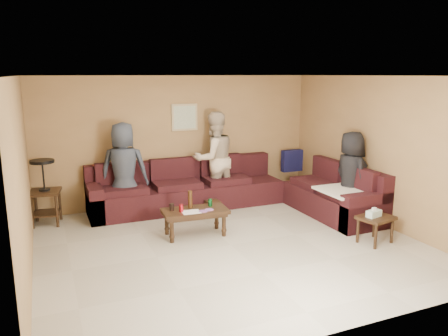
% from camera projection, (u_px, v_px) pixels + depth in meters
% --- Properties ---
extents(room, '(5.60, 5.50, 2.50)m').
position_uv_depth(room, '(231.00, 136.00, 6.23)').
color(room, '#ABA691').
rests_on(room, ground).
extents(sectional_sofa, '(4.65, 2.90, 0.97)m').
position_uv_depth(sectional_sofa, '(238.00, 194.00, 8.19)').
color(sectional_sofa, black).
rests_on(sectional_sofa, ground).
extents(coffee_table, '(1.06, 0.58, 0.71)m').
position_uv_depth(coffee_table, '(195.00, 213.00, 6.91)').
color(coffee_table, black).
rests_on(coffee_table, ground).
extents(end_table_left, '(0.57, 0.57, 1.12)m').
position_uv_depth(end_table_left, '(45.00, 191.00, 7.38)').
color(end_table_left, black).
rests_on(end_table_left, ground).
extents(side_table_right, '(0.59, 0.52, 0.57)m').
position_uv_depth(side_table_right, '(375.00, 220.00, 6.59)').
color(side_table_right, black).
rests_on(side_table_right, ground).
extents(waste_bin, '(0.25, 0.25, 0.29)m').
position_uv_depth(waste_bin, '(213.00, 208.00, 7.90)').
color(waste_bin, black).
rests_on(waste_bin, ground).
extents(wall_art, '(0.52, 0.04, 0.52)m').
position_uv_depth(wall_art, '(185.00, 117.00, 8.49)').
color(wall_art, tan).
rests_on(wall_art, ground).
extents(person_left, '(0.96, 0.78, 1.71)m').
position_uv_depth(person_left, '(124.00, 170.00, 7.76)').
color(person_left, '#2C323D').
rests_on(person_left, ground).
extents(person_middle, '(0.97, 0.80, 1.83)m').
position_uv_depth(person_middle, '(214.00, 159.00, 8.49)').
color(person_middle, '#C5B092').
rests_on(person_middle, ground).
extents(person_right, '(0.52, 0.78, 1.56)m').
position_uv_depth(person_right, '(351.00, 176.00, 7.65)').
color(person_right, black).
rests_on(person_right, ground).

